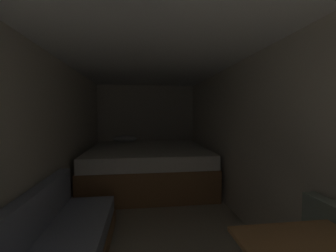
{
  "coord_description": "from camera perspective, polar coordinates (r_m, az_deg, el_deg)",
  "views": [
    {
      "loc": [
        -0.14,
        -0.28,
        1.37
      ],
      "look_at": [
        0.24,
        2.7,
        1.2
      ],
      "focal_mm": 23.0,
      "sensor_mm": 36.0,
      "label": 1
    }
  ],
  "objects": [
    {
      "name": "wall_right",
      "position": [
        2.77,
        20.76,
        -4.11
      ],
      "size": [
        0.05,
        5.47,
        2.04
      ],
      "primitive_type": "cube",
      "color": "beige",
      "rests_on": "ground"
    },
    {
      "name": "ground_plane",
      "position": [
        2.78,
        -3.95,
        -26.12
      ],
      "size": [
        7.47,
        7.47,
        0.0
      ],
      "primitive_type": "plane",
      "color": "#A39984"
    },
    {
      "name": "bed",
      "position": [
        4.21,
        -5.37,
        -10.49
      ],
      "size": [
        2.15,
        2.05,
        0.88
      ],
      "color": "olive",
      "rests_on": "ground"
    },
    {
      "name": "ceiling_slab",
      "position": [
        2.53,
        -4.15,
        19.35
      ],
      "size": [
        2.37,
        5.47,
        0.05
      ],
      "primitive_type": "cube",
      "color": "white",
      "rests_on": "wall_left"
    },
    {
      "name": "wall_left",
      "position": [
        2.65,
        -30.05,
        -4.66
      ],
      "size": [
        0.05,
        5.47,
        2.04
      ],
      "primitive_type": "cube",
      "color": "beige",
      "rests_on": "ground"
    },
    {
      "name": "wall_back",
      "position": [
        5.2,
        -5.77,
        -0.56
      ],
      "size": [
        2.37,
        0.05,
        2.04
      ],
      "primitive_type": "cube",
      "color": "beige",
      "rests_on": "ground"
    }
  ]
}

